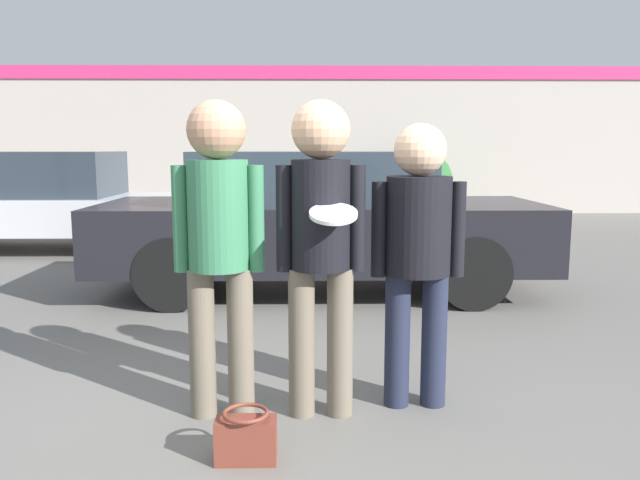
{
  "coord_description": "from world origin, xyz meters",
  "views": [
    {
      "loc": [
        0.22,
        -3.33,
        1.54
      ],
      "look_at": [
        0.28,
        0.38,
        0.99
      ],
      "focal_mm": 35.0,
      "sensor_mm": 36.0,
      "label": 1
    }
  ],
  "objects": [
    {
      "name": "storefront_building",
      "position": [
        0.0,
        11.37,
        1.72
      ],
      "size": [
        24.0,
        0.22,
        3.39
      ],
      "color": "#B2A89E",
      "rests_on": "ground"
    },
    {
      "name": "person_left",
      "position": [
        -0.28,
        0.12,
        1.08
      ],
      "size": [
        0.51,
        0.34,
        1.8
      ],
      "color": "#665B4C",
      "rests_on": "ground"
    },
    {
      "name": "parked_car_far",
      "position": [
        -3.86,
        6.08,
        0.75
      ],
      "size": [
        4.62,
        1.78,
        1.48
      ],
      "color": "silver",
      "rests_on": "ground"
    },
    {
      "name": "person_right",
      "position": [
        0.85,
        0.25,
        1.0
      ],
      "size": [
        0.55,
        0.38,
        1.68
      ],
      "color": "#1E2338",
      "rests_on": "ground"
    },
    {
      "name": "shrub",
      "position": [
        2.6,
        10.42,
        0.77
      ],
      "size": [
        1.54,
        1.54,
        1.54
      ],
      "color": "#285B2D",
      "rests_on": "ground"
    },
    {
      "name": "parked_car_near",
      "position": [
        0.32,
        3.27,
        0.77
      ],
      "size": [
        4.63,
        1.78,
        1.5
      ],
      "color": "black",
      "rests_on": "ground"
    },
    {
      "name": "person_middle_with_frisbee",
      "position": [
        0.28,
        0.12,
        1.08
      ],
      "size": [
        0.5,
        0.53,
        1.8
      ],
      "color": "#665B4C",
      "rests_on": "ground"
    },
    {
      "name": "ground_plane",
      "position": [
        0.0,
        0.0,
        0.0
      ],
      "size": [
        56.0,
        56.0,
        0.0
      ],
      "primitive_type": "plane",
      "color": "#66635E"
    },
    {
      "name": "handbag",
      "position": [
        -0.09,
        -0.43,
        0.12
      ],
      "size": [
        0.3,
        0.23,
        0.26
      ],
      "color": "brown",
      "rests_on": "ground"
    }
  ]
}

